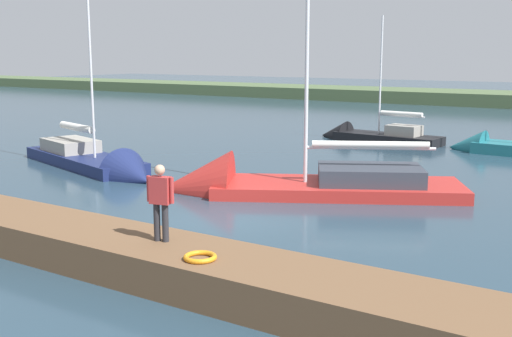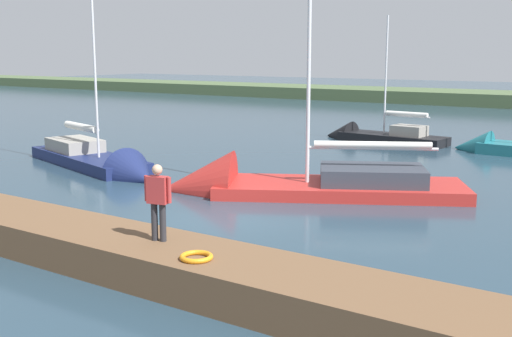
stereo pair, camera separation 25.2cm
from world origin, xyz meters
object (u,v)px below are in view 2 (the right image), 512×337
at_px(sailboat_far_right, 374,138).
at_px(sailboat_far_left, 103,165).
at_px(person_on_dock, 158,197).
at_px(sailboat_behind_pier, 274,189).
at_px(life_ring_buoy, 196,257).

relative_size(sailboat_far_right, sailboat_far_left, 0.69).
bearing_deg(person_on_dock, sailboat_far_left, -140.25).
height_order(sailboat_far_right, person_on_dock, sailboat_far_right).
relative_size(sailboat_far_right, person_on_dock, 4.56).
bearing_deg(sailboat_behind_pier, sailboat_far_right, -108.58).
bearing_deg(sailboat_far_right, sailboat_behind_pier, 105.30).
xyz_separation_m(sailboat_far_right, person_on_dock, (-4.86, 22.60, 1.59)).
distance_m(life_ring_buoy, sailboat_far_right, 23.99).
bearing_deg(sailboat_far_left, sailboat_behind_pier, 17.68).
distance_m(life_ring_buoy, sailboat_behind_pier, 9.72).
bearing_deg(sailboat_behind_pier, sailboat_far_left, -27.20).
height_order(sailboat_behind_pier, sailboat_far_left, sailboat_far_left).
bearing_deg(life_ring_buoy, person_on_dock, -19.81).
xyz_separation_m(life_ring_buoy, sailboat_far_left, (12.16, -8.72, -0.63)).
height_order(sailboat_far_right, sailboat_behind_pier, sailboat_behind_pier).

